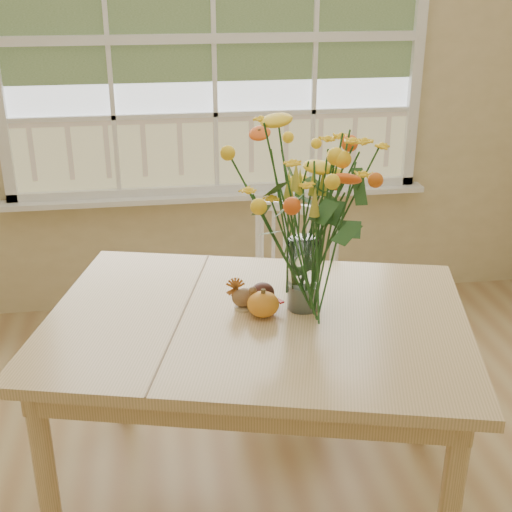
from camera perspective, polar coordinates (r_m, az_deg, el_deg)
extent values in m
cube|color=tan|center=(3.84, -3.52, 14.73)|extent=(4.00, 0.02, 2.70)
cube|color=silver|center=(3.80, -3.57, 17.68)|extent=(2.20, 0.00, 1.60)
cube|color=white|center=(3.92, -3.19, 4.99)|extent=(2.42, 0.12, 0.03)
cube|color=tan|center=(2.39, 0.07, -5.49)|extent=(1.67, 1.37, 0.04)
cube|color=tan|center=(2.43, 0.07, -6.94)|extent=(1.52, 1.23, 0.10)
cylinder|color=tan|center=(2.42, -17.05, -17.47)|extent=(0.07, 0.07, 0.74)
cylinder|color=tan|center=(3.07, -11.02, -7.36)|extent=(0.07, 0.07, 0.74)
cylinder|color=tan|center=(2.97, 13.41, -8.66)|extent=(0.07, 0.07, 0.74)
cube|color=white|center=(3.15, 2.40, -5.02)|extent=(0.55, 0.54, 0.05)
cube|color=white|center=(3.19, 3.35, -0.03)|extent=(0.38, 0.23, 0.47)
cylinder|color=white|center=(3.18, -1.27, -9.25)|extent=(0.03, 0.03, 0.40)
cylinder|color=white|center=(3.42, 0.57, -6.74)|extent=(0.03, 0.03, 0.40)
cylinder|color=white|center=(3.10, 4.31, -10.31)|extent=(0.03, 0.03, 0.40)
cylinder|color=white|center=(3.35, 5.76, -7.64)|extent=(0.03, 0.03, 0.40)
cylinder|color=white|center=(2.39, 4.01, -1.52)|extent=(0.11, 0.11, 0.26)
ellipsoid|color=orange|center=(2.36, 0.60, -4.14)|extent=(0.11, 0.11, 0.09)
cylinder|color=#CCB78C|center=(2.43, -1.00, -4.29)|extent=(0.07, 0.07, 0.01)
ellipsoid|color=brown|center=(2.42, -1.01, -3.48)|extent=(0.09, 0.07, 0.07)
ellipsoid|color=#38160F|center=(2.45, 0.56, -3.19)|extent=(0.09, 0.09, 0.08)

